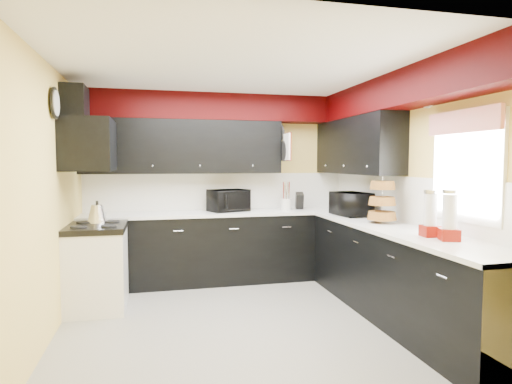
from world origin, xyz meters
TOP-DOWN VIEW (x-y plane):
  - ground at (0.00, 0.00)m, footprint 3.60×3.60m
  - wall_back at (0.00, 1.80)m, footprint 3.60×0.06m
  - wall_right at (1.80, 0.00)m, footprint 0.06×3.60m
  - wall_left at (-1.80, 0.00)m, footprint 0.06×3.60m
  - ceiling at (0.00, 0.00)m, footprint 3.60×3.60m
  - cab_back at (0.00, 1.50)m, footprint 3.60×0.60m
  - cab_right at (1.50, -0.30)m, footprint 0.60×3.00m
  - counter_back at (0.00, 1.50)m, footprint 3.62×0.64m
  - counter_right at (1.50, -0.30)m, footprint 0.64×3.02m
  - splash_back at (0.00, 1.79)m, footprint 3.60×0.02m
  - splash_right at (1.79, 0.00)m, footprint 0.02×3.60m
  - upper_back at (-0.50, 1.62)m, footprint 2.60×0.35m
  - upper_right at (1.62, 0.90)m, footprint 0.35×1.80m
  - soffit_back at (0.00, 1.62)m, footprint 3.60×0.36m
  - soffit_right at (1.62, -0.18)m, footprint 0.36×3.24m
  - stove at (-1.50, 0.75)m, footprint 0.60×0.75m
  - cooktop at (-1.50, 0.75)m, footprint 0.62×0.77m
  - hood at (-1.55, 0.75)m, footprint 0.50×0.78m
  - hood_duct at (-1.68, 0.75)m, footprint 0.24×0.40m
  - window at (1.79, -0.90)m, footprint 0.03×0.86m
  - valance at (1.73, -0.90)m, footprint 0.04×0.88m
  - pan_top at (0.82, 1.55)m, footprint 0.03×0.22m
  - pan_mid at (0.82, 1.42)m, footprint 0.03×0.28m
  - pan_low at (0.82, 1.68)m, footprint 0.03×0.24m
  - cut_board at (0.83, 1.30)m, footprint 0.03×0.26m
  - baskets at (1.52, 0.05)m, footprint 0.27×0.27m
  - clock at (-1.77, 0.25)m, footprint 0.03×0.30m
  - deco_plate at (1.77, -0.35)m, footprint 0.03×0.24m
  - toaster_oven at (0.09, 1.53)m, footprint 0.60×0.55m
  - microwave at (1.49, 0.72)m, footprint 0.40×0.55m
  - utensil_crock at (0.88, 1.47)m, footprint 0.18×0.18m
  - knife_block at (1.10, 1.56)m, footprint 0.13×0.16m
  - kettle at (-1.51, 0.95)m, footprint 0.24×0.24m
  - dispenser_a at (1.49, -0.82)m, footprint 0.16×0.16m
  - dispenser_b at (1.53, -1.03)m, footprint 0.19×0.19m

SIDE VIEW (x-z plane):
  - ground at x=0.00m, z-range 0.00..0.00m
  - stove at x=-1.50m, z-range 0.00..0.86m
  - cab_back at x=0.00m, z-range 0.00..0.90m
  - cab_right at x=1.50m, z-range 0.00..0.90m
  - cooktop at x=-1.50m, z-range 0.86..0.92m
  - counter_back at x=0.00m, z-range 0.90..0.94m
  - counter_right at x=1.50m, z-range 0.90..0.94m
  - utensil_crock at x=0.88m, z-range 0.94..1.10m
  - kettle at x=-1.51m, z-range 0.92..1.12m
  - knife_block at x=1.10m, z-range 0.94..1.17m
  - microwave at x=1.49m, z-range 0.94..1.23m
  - toaster_oven at x=0.09m, z-range 0.94..1.23m
  - dispenser_a at x=1.49m, z-range 0.94..1.33m
  - dispenser_b at x=1.53m, z-range 0.94..1.35m
  - baskets at x=1.52m, z-range 0.93..1.43m
  - splash_back at x=0.00m, z-range 0.94..1.44m
  - splash_right at x=1.79m, z-range 0.94..1.44m
  - wall_back at x=0.00m, z-range 0.00..2.50m
  - wall_right at x=1.80m, z-range 0.00..2.50m
  - wall_left at x=-1.80m, z-range 0.00..2.50m
  - window at x=1.79m, z-range 1.07..2.03m
  - pan_low at x=0.82m, z-range 1.51..1.93m
  - pan_mid at x=0.82m, z-range 1.52..1.98m
  - hood at x=-1.55m, z-range 1.50..2.06m
  - upper_back at x=-0.50m, z-range 1.45..2.15m
  - upper_right at x=1.62m, z-range 1.45..2.15m
  - cut_board at x=0.83m, z-range 1.62..1.98m
  - valance at x=1.73m, z-range 1.85..2.05m
  - pan_top at x=0.82m, z-range 1.80..2.20m
  - clock at x=-1.77m, z-range 2.00..2.30m
  - hood_duct at x=-1.68m, z-range 2.00..2.40m
  - deco_plate at x=1.77m, z-range 2.13..2.37m
  - soffit_back at x=0.00m, z-range 2.15..2.50m
  - soffit_right at x=1.62m, z-range 2.15..2.50m
  - ceiling at x=0.00m, z-range 2.47..2.53m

